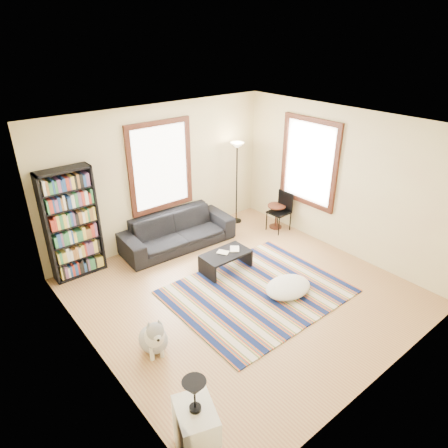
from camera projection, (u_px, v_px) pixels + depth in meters
floor at (242, 294)px, 6.84m from camera, size 5.00×5.00×0.10m
ceiling at (247, 124)px, 5.55m from camera, size 5.00×5.00×0.10m
wall_back at (159, 175)px, 7.96m from camera, size 5.00×0.10×2.80m
wall_front at (398, 294)px, 4.43m from camera, size 5.00×0.10×2.80m
wall_left at (85, 276)px, 4.75m from camera, size 0.10×5.00×2.80m
wall_right at (343, 182)px, 7.64m from camera, size 0.10×5.00×2.80m
window_back at (160, 167)px, 7.82m from camera, size 1.20×0.06×1.60m
window_right at (309, 162)px, 8.06m from camera, size 0.06×1.20×1.60m
rug at (257, 291)px, 6.80m from camera, size 2.82×2.25×0.02m
sofa at (177, 231)px, 8.11m from camera, size 2.36×1.03×0.68m
bookshelf at (72, 224)px, 6.90m from camera, size 0.90×0.30×2.00m
coffee_table at (226, 261)px, 7.35m from camera, size 0.93×0.56×0.36m
book_a at (221, 254)px, 7.21m from camera, size 0.26×0.24×0.02m
book_b at (230, 249)px, 7.39m from camera, size 0.27×0.28×0.02m
floor_cushion at (288, 287)px, 6.75m from camera, size 1.04×0.94×0.21m
floor_lamp at (237, 184)px, 8.87m from camera, size 0.32×0.32×1.86m
side_table at (276, 216)px, 8.88m from camera, size 0.49×0.49×0.54m
folding_chair at (279, 212)px, 8.70m from camera, size 0.44×0.42×0.86m
white_cabinet at (196, 433)px, 4.06m from camera, size 0.52×0.60×0.70m
table_lamp at (195, 396)px, 3.82m from camera, size 0.28×0.28×0.38m
dog at (153, 332)px, 5.47m from camera, size 0.59×0.70×0.61m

